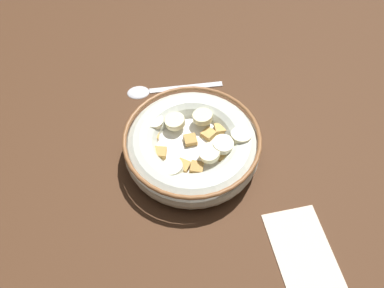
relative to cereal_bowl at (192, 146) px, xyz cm
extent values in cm
cube|color=#472B19|center=(0.00, 0.03, -3.62)|extent=(120.25, 120.25, 2.00)
cylinder|color=beige|center=(0.00, 0.03, -2.32)|extent=(10.68, 10.68, 0.60)
torus|color=beige|center=(0.00, 0.03, -0.21)|extent=(19.42, 19.42, 4.82)
torus|color=brown|center=(0.00, 0.03, 1.91)|extent=(19.43, 19.43, 0.60)
cylinder|color=white|center=(0.00, 0.03, -0.07)|extent=(16.52, 16.52, 0.40)
cube|color=#B78947|center=(3.52, 4.67, 0.46)|extent=(2.33, 2.37, 0.96)
cube|color=#B78947|center=(-0.09, 4.78, 0.70)|extent=(2.38, 2.35, 0.94)
cube|color=tan|center=(-3.53, -3.21, 0.50)|extent=(2.51, 2.50, 1.01)
cube|color=tan|center=(0.94, -4.84, 0.58)|extent=(2.13, 2.07, 0.98)
cube|color=#B78947|center=(0.89, -6.72, 0.46)|extent=(2.05, 1.98, 1.00)
cube|color=#B78947|center=(0.64, -0.10, 0.58)|extent=(1.98, 1.99, 0.81)
cube|color=tan|center=(0.72, -2.82, 0.49)|extent=(2.40, 2.35, 1.02)
cube|color=#B78947|center=(2.45, -6.58, 0.45)|extent=(2.36, 2.34, 0.90)
cube|color=#AD7F42|center=(-4.03, 0.87, 0.59)|extent=(2.39, 2.40, 0.81)
cube|color=#B78947|center=(-3.14, 2.55, 0.63)|extent=(2.47, 2.47, 0.79)
cylinder|color=#F9EFC6|center=(5.10, 4.12, 1.51)|extent=(3.85, 3.88, 1.53)
cylinder|color=beige|center=(3.86, 1.19, 1.54)|extent=(3.76, 3.78, 1.41)
cylinder|color=#F9EFC6|center=(-2.63, -3.52, 1.94)|extent=(3.65, 3.65, 1.15)
cylinder|color=#F9EFC6|center=(-3.56, 4.19, 1.66)|extent=(3.16, 3.18, 1.57)
cylinder|color=#F4EABC|center=(-3.16, -1.26, 1.75)|extent=(3.85, 3.88, 1.36)
cylinder|color=#F4EABC|center=(-2.25, -6.38, 1.98)|extent=(3.61, 3.59, 1.40)
cylinder|color=beige|center=(3.08, -2.80, 1.74)|extent=(4.08, 4.04, 1.36)
ellipsoid|color=silver|center=(15.05, 3.84, -2.22)|extent=(3.72, 4.30, 0.80)
cube|color=silver|center=(13.25, -3.99, -2.44)|extent=(3.74, 12.24, 0.36)
cube|color=beige|center=(-18.89, -7.81, -2.47)|extent=(13.07, 9.04, 0.30)
camera|label=1|loc=(-31.02, 11.93, 46.60)|focal=37.52mm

